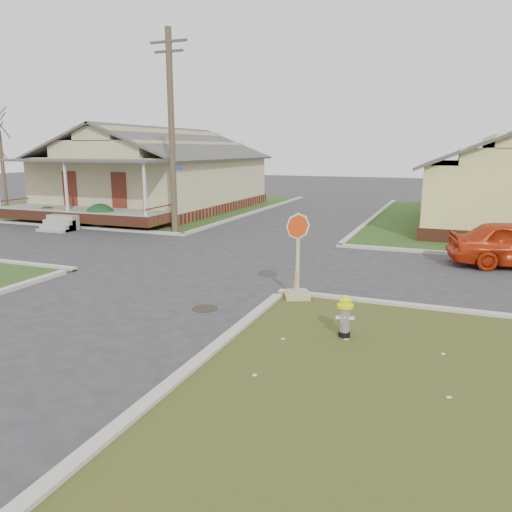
% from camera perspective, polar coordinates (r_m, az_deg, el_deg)
% --- Properties ---
extents(ground, '(120.00, 120.00, 0.00)m').
position_cam_1_polar(ground, '(14.00, -12.96, -4.26)').
color(ground, '#2D2D2F').
rests_on(ground, ground).
extents(verge_far_left, '(19.00, 19.00, 0.05)m').
position_cam_1_polar(verge_far_left, '(35.86, -13.96, 5.64)').
color(verge_far_left, '#204217').
rests_on(verge_far_left, ground).
extents(curbs, '(80.00, 40.00, 0.12)m').
position_cam_1_polar(curbs, '(18.20, -4.08, -0.19)').
color(curbs, '#B0AC9E').
rests_on(curbs, ground).
extents(manhole, '(0.64, 0.64, 0.01)m').
position_cam_1_polar(manhole, '(12.50, -5.86, -5.99)').
color(manhole, black).
rests_on(manhole, ground).
extents(corner_house, '(10.10, 15.50, 5.30)m').
position_cam_1_polar(corner_house, '(32.92, -11.19, 9.15)').
color(corner_house, brown).
rests_on(corner_house, ground).
extents(side_house_yellow, '(7.60, 11.60, 4.70)m').
position_cam_1_polar(side_house_yellow, '(27.67, 26.47, 7.40)').
color(side_house_yellow, brown).
rests_on(side_house_yellow, ground).
extents(utility_pole, '(1.80, 0.28, 9.00)m').
position_cam_1_polar(utility_pole, '(23.22, -9.63, 13.92)').
color(utility_pole, '#463828').
rests_on(utility_pole, ground).
extents(tree_far_left, '(0.22, 0.22, 4.90)m').
position_cam_1_polar(tree_far_left, '(34.54, -26.92, 8.58)').
color(tree_far_left, '#463828').
rests_on(tree_far_left, verge_far_left).
extents(fire_hydrant, '(0.33, 0.33, 0.90)m').
position_cam_1_polar(fire_hydrant, '(10.54, 10.14, -6.54)').
color(fire_hydrant, black).
rests_on(fire_hydrant, ground).
extents(stop_sign, '(0.64, 0.62, 2.25)m').
position_cam_1_polar(stop_sign, '(13.05, 4.74, -2.75)').
color(stop_sign, tan).
rests_on(stop_sign, ground).
extents(hedge_left, '(1.25, 1.03, 0.96)m').
position_cam_1_polar(hedge_left, '(28.29, -22.71, 4.42)').
color(hedge_left, '#153B1B').
rests_on(hedge_left, verge_far_left).
extents(hedge_right, '(1.50, 1.23, 1.15)m').
position_cam_1_polar(hedge_right, '(26.04, -17.34, 4.43)').
color(hedge_right, '#153B1B').
rests_on(hedge_right, verge_far_left).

